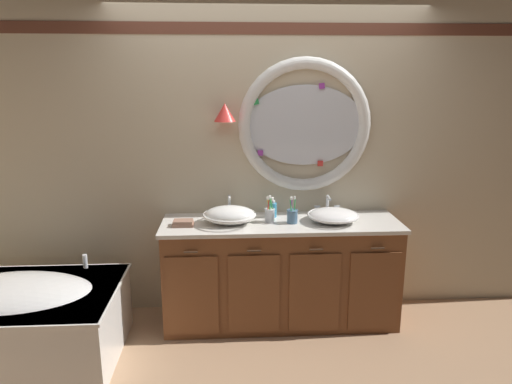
{
  "coord_description": "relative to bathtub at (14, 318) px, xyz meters",
  "views": [
    {
      "loc": [
        -0.32,
        -3.21,
        1.96
      ],
      "look_at": [
        -0.12,
        0.25,
        1.1
      ],
      "focal_mm": 32.74,
      "sensor_mm": 36.0,
      "label": 1
    }
  ],
  "objects": [
    {
      "name": "soap_dispenser",
      "position": [
        1.87,
        0.57,
        0.6
      ],
      "size": [
        0.07,
        0.07,
        0.15
      ],
      "color": "#388EBC",
      "rests_on": "vanity_counter"
    },
    {
      "name": "vanity_counter",
      "position": [
        1.93,
        0.43,
        0.11
      ],
      "size": [
        1.88,
        0.59,
        0.85
      ],
      "color": "brown",
      "rests_on": "ground_plane"
    },
    {
      "name": "faucet_set_right",
      "position": [
        2.33,
        0.62,
        0.6
      ],
      "size": [
        0.22,
        0.13,
        0.16
      ],
      "color": "silver",
      "rests_on": "vanity_counter"
    },
    {
      "name": "sink_basin_left",
      "position": [
        1.52,
        0.41,
        0.61
      ],
      "size": [
        0.42,
        0.42,
        0.14
      ],
      "color": "white",
      "rests_on": "vanity_counter"
    },
    {
      "name": "folded_hand_towel",
      "position": [
        1.17,
        0.37,
        0.56
      ],
      "size": [
        0.16,
        0.11,
        0.04
      ],
      "color": "#936B56",
      "rests_on": "vanity_counter"
    },
    {
      "name": "ground_plane",
      "position": [
        1.84,
        0.16,
        -0.31
      ],
      "size": [
        14.0,
        14.0,
        0.0
      ],
      "primitive_type": "plane",
      "color": "tan"
    },
    {
      "name": "toothbrush_holder_left",
      "position": [
        1.83,
        0.43,
        0.6
      ],
      "size": [
        0.08,
        0.08,
        0.22
      ],
      "color": "silver",
      "rests_on": "vanity_counter"
    },
    {
      "name": "bathtub",
      "position": [
        0.0,
        0.0,
        0.0
      ],
      "size": [
        1.46,
        0.95,
        0.62
      ],
      "color": "white",
      "rests_on": "ground_plane"
    },
    {
      "name": "sink_basin_right",
      "position": [
        2.33,
        0.41,
        0.59
      ],
      "size": [
        0.41,
        0.41,
        0.1
      ],
      "color": "white",
      "rests_on": "vanity_counter"
    },
    {
      "name": "faucet_set_left",
      "position": [
        1.52,
        0.63,
        0.6
      ],
      "size": [
        0.24,
        0.12,
        0.17
      ],
      "color": "silver",
      "rests_on": "vanity_counter"
    },
    {
      "name": "toothbrush_holder_right",
      "position": [
        2.01,
        0.4,
        0.6
      ],
      "size": [
        0.09,
        0.09,
        0.22
      ],
      "color": "slate",
      "rests_on": "vanity_counter"
    },
    {
      "name": "back_wall_assembly",
      "position": [
        1.87,
        0.74,
        1.01
      ],
      "size": [
        6.4,
        0.26,
        2.6
      ],
      "color": "beige",
      "rests_on": "ground_plane"
    }
  ]
}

